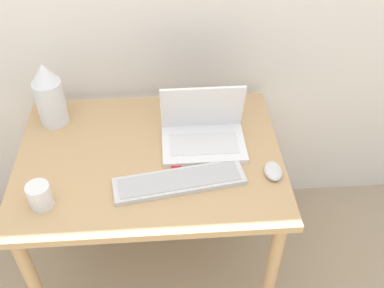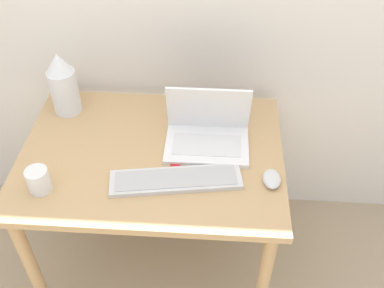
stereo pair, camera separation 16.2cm
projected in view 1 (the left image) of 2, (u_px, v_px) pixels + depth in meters
desk at (151, 173)px, 1.79m from camera, size 1.02×0.75×0.71m
laptop at (203, 131)px, 1.75m from camera, size 0.32×0.23×0.24m
keyboard at (179, 181)px, 1.61m from camera, size 0.49×0.19×0.02m
mouse at (273, 171)px, 1.64m from camera, size 0.06×0.10×0.03m
vase at (49, 95)px, 1.78m from camera, size 0.11×0.11×0.28m
mp3_player at (176, 164)px, 1.68m from camera, size 0.04×0.05×0.01m
mug at (40, 196)px, 1.51m from camera, size 0.08×0.08×0.09m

